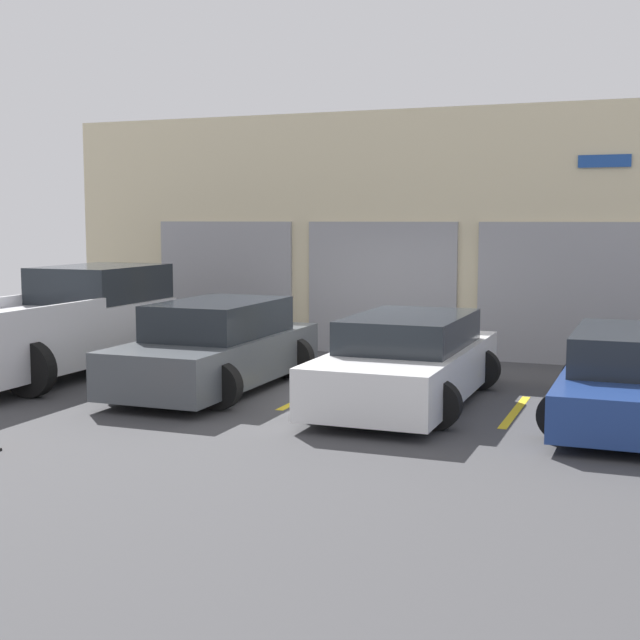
% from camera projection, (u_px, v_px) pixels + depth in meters
% --- Properties ---
extents(ground_plane, '(28.00, 28.00, 0.00)m').
position_uv_depth(ground_plane, '(339.00, 380.00, 14.72)').
color(ground_plane, '#3D3D3F').
extents(shophouse_building, '(14.15, 0.68, 4.74)m').
position_uv_depth(shophouse_building, '(396.00, 236.00, 17.51)').
color(shophouse_building, beige).
rests_on(shophouse_building, ground).
extents(pickup_truck, '(2.43, 5.13, 1.81)m').
position_uv_depth(pickup_truck, '(63.00, 325.00, 15.25)').
color(pickup_truck, silver).
rests_on(pickup_truck, ground).
extents(sedan_white, '(2.18, 4.57, 1.28)m').
position_uv_depth(sedan_white, '(408.00, 362.00, 12.84)').
color(sedan_white, white).
rests_on(sedan_white, ground).
extents(sedan_side, '(2.16, 4.39, 1.38)m').
position_uv_depth(sedan_side, '(217.00, 348.00, 13.94)').
color(sedan_side, '#474C51').
rests_on(sedan_side, ground).
extents(van_right, '(2.16, 4.49, 1.20)m').
position_uv_depth(van_right, '(635.00, 378.00, 11.75)').
color(van_right, navy).
rests_on(van_right, ground).
extents(parking_stripe_left, '(0.12, 2.20, 0.01)m').
position_uv_depth(parking_stripe_left, '(133.00, 382.00, 14.54)').
color(parking_stripe_left, gold).
rests_on(parking_stripe_left, ground).
extents(parking_stripe_centre, '(0.12, 2.20, 0.01)m').
position_uv_depth(parking_stripe_centre, '(308.00, 396.00, 13.43)').
color(parking_stripe_centre, gold).
rests_on(parking_stripe_centre, ground).
extents(parking_stripe_right, '(0.12, 2.20, 0.01)m').
position_uv_depth(parking_stripe_right, '(515.00, 411.00, 12.33)').
color(parking_stripe_right, gold).
rests_on(parking_stripe_right, ground).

